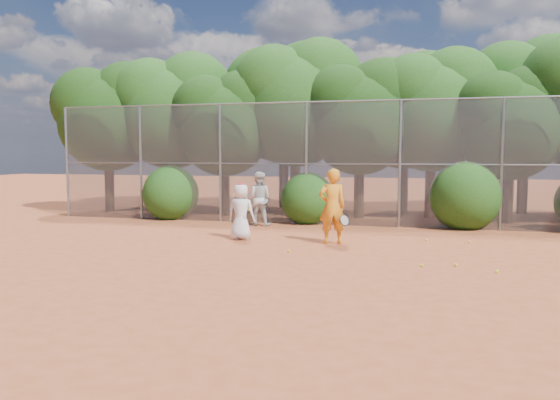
# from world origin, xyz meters

# --- Properties ---
(ground) EXTENTS (80.00, 80.00, 0.00)m
(ground) POSITION_xyz_m (0.00, 0.00, 0.00)
(ground) COLOR #9F4623
(ground) RESTS_ON ground
(fence_back) EXTENTS (20.05, 0.09, 4.03)m
(fence_back) POSITION_xyz_m (-0.12, 6.00, 2.05)
(fence_back) COLOR gray
(fence_back) RESTS_ON ground
(tree_0) EXTENTS (4.38, 3.81, 6.00)m
(tree_0) POSITION_xyz_m (-9.44, 8.04, 3.93)
(tree_0) COLOR black
(tree_0) RESTS_ON ground
(tree_1) EXTENTS (4.64, 4.03, 6.35)m
(tree_1) POSITION_xyz_m (-6.94, 8.54, 4.16)
(tree_1) COLOR black
(tree_1) RESTS_ON ground
(tree_2) EXTENTS (3.99, 3.47, 5.47)m
(tree_2) POSITION_xyz_m (-4.45, 7.83, 3.58)
(tree_2) COLOR black
(tree_2) RESTS_ON ground
(tree_3) EXTENTS (4.89, 4.26, 6.70)m
(tree_3) POSITION_xyz_m (-1.94, 8.84, 4.40)
(tree_3) COLOR black
(tree_3) RESTS_ON ground
(tree_4) EXTENTS (4.19, 3.64, 5.73)m
(tree_4) POSITION_xyz_m (0.55, 8.24, 3.76)
(tree_4) COLOR black
(tree_4) RESTS_ON ground
(tree_5) EXTENTS (4.51, 3.92, 6.17)m
(tree_5) POSITION_xyz_m (3.06, 9.04, 4.05)
(tree_5) COLOR black
(tree_5) RESTS_ON ground
(tree_6) EXTENTS (3.86, 3.36, 5.29)m
(tree_6) POSITION_xyz_m (5.55, 8.03, 3.47)
(tree_6) COLOR black
(tree_6) RESTS_ON ground
(tree_9) EXTENTS (4.83, 4.20, 6.62)m
(tree_9) POSITION_xyz_m (-7.94, 10.84, 4.34)
(tree_9) COLOR black
(tree_9) RESTS_ON ground
(tree_10) EXTENTS (5.15, 4.48, 7.06)m
(tree_10) POSITION_xyz_m (-2.93, 11.05, 4.63)
(tree_10) COLOR black
(tree_10) RESTS_ON ground
(tree_11) EXTENTS (4.64, 4.03, 6.35)m
(tree_11) POSITION_xyz_m (2.06, 10.64, 4.16)
(tree_11) COLOR black
(tree_11) RESTS_ON ground
(tree_12) EXTENTS (5.02, 4.37, 6.88)m
(tree_12) POSITION_xyz_m (6.56, 11.24, 4.51)
(tree_12) COLOR black
(tree_12) RESTS_ON ground
(bush_0) EXTENTS (2.00, 2.00, 2.00)m
(bush_0) POSITION_xyz_m (-6.00, 6.30, 1.00)
(bush_0) COLOR #194310
(bush_0) RESTS_ON ground
(bush_1) EXTENTS (1.80, 1.80, 1.80)m
(bush_1) POSITION_xyz_m (-1.00, 6.30, 0.90)
(bush_1) COLOR #194310
(bush_1) RESTS_ON ground
(bush_2) EXTENTS (2.20, 2.20, 2.20)m
(bush_2) POSITION_xyz_m (4.00, 6.30, 1.10)
(bush_2) COLOR #194310
(bush_2) RESTS_ON ground
(player_yellow) EXTENTS (0.91, 0.70, 1.95)m
(player_yellow) POSITION_xyz_m (0.43, 2.36, 0.98)
(player_yellow) COLOR orange
(player_yellow) RESTS_ON ground
(player_teen) EXTENTS (0.77, 0.52, 1.56)m
(player_teen) POSITION_xyz_m (-2.07, 2.43, 0.77)
(player_teen) COLOR white
(player_teen) RESTS_ON ground
(player_white) EXTENTS (0.93, 0.83, 1.75)m
(player_white) POSITION_xyz_m (-2.45, 5.36, 0.87)
(player_white) COLOR silver
(player_white) RESTS_ON ground
(ball_0) EXTENTS (0.07, 0.07, 0.07)m
(ball_0) POSITION_xyz_m (3.37, 0.17, 0.03)
(ball_0) COLOR yellow
(ball_0) RESTS_ON ground
(ball_1) EXTENTS (0.07, 0.07, 0.07)m
(ball_1) POSITION_xyz_m (2.82, 3.43, 0.03)
(ball_1) COLOR yellow
(ball_1) RESTS_ON ground
(ball_2) EXTENTS (0.07, 0.07, 0.07)m
(ball_2) POSITION_xyz_m (2.68, -0.06, 0.03)
(ball_2) COLOR yellow
(ball_2) RESTS_ON ground
(ball_3) EXTENTS (0.07, 0.07, 0.07)m
(ball_3) POSITION_xyz_m (4.12, -0.28, 0.03)
(ball_3) COLOR yellow
(ball_3) RESTS_ON ground
(ball_4) EXTENTS (0.07, 0.07, 0.07)m
(ball_4) POSITION_xyz_m (-0.37, 0.87, 0.03)
(ball_4) COLOR yellow
(ball_4) RESTS_ON ground
(ball_5) EXTENTS (0.07, 0.07, 0.07)m
(ball_5) POSITION_xyz_m (3.91, 3.31, 0.03)
(ball_5) COLOR yellow
(ball_5) RESTS_ON ground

